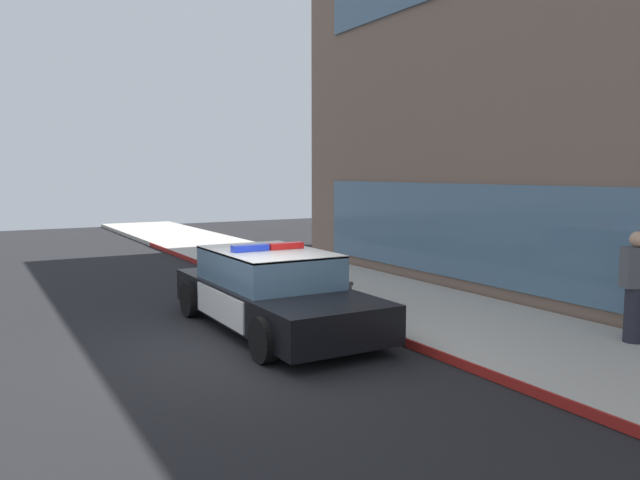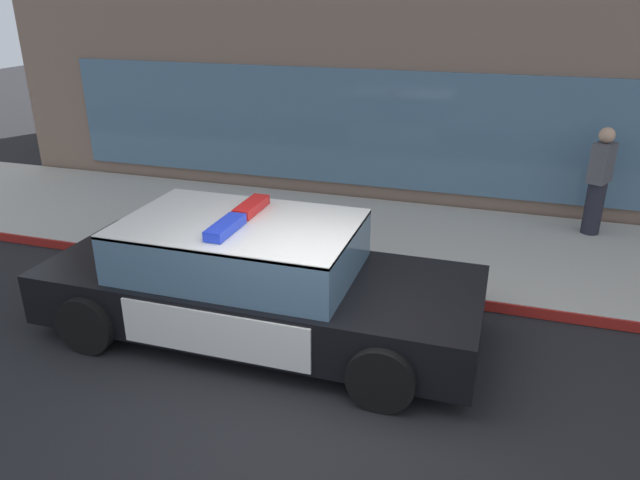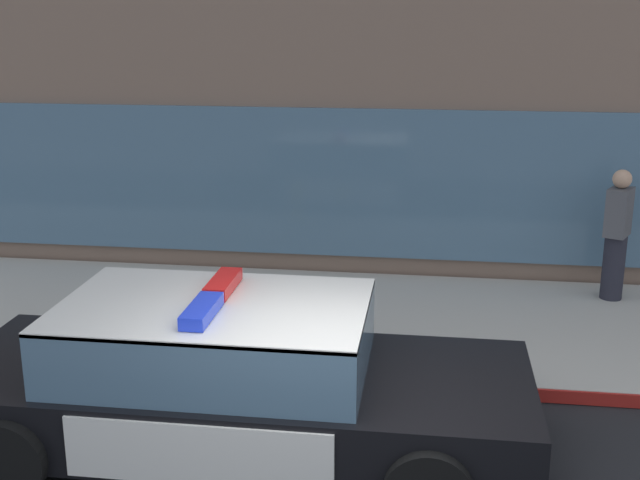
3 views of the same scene
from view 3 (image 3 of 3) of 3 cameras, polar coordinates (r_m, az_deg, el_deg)
sidewalk at (r=10.13m, az=4.07°, el=-5.79°), size 48.00×3.47×0.15m
curb_red_paint at (r=8.53m, az=3.21°, el=-10.05°), size 28.80×0.04×0.14m
police_cruiser at (r=7.25m, az=-6.17°, el=-9.68°), size 5.04×2.13×1.49m
fire_hydrant at (r=9.22m, az=-7.52°, el=-5.25°), size 0.34×0.39×0.73m
pedestrian_on_sidewalk at (r=11.14m, az=20.00°, el=0.36°), size 0.41×0.47×1.71m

